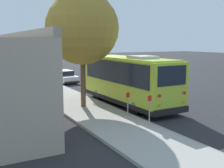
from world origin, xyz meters
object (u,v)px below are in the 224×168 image
object	(u,v)px
sign_post_far	(128,104)
parked_sedan_white	(64,77)
parked_sedan_maroon	(25,64)
parked_sedan_gray	(50,71)
parked_sedan_blue	(37,67)
sign_post_near	(149,110)
street_tree	(81,23)
shuttle_bus	(129,78)

from	to	relation	value
sign_post_far	parked_sedan_white	bearing A→B (deg)	-5.29
parked_sedan_white	parked_sedan_maroon	xyz separation A→B (m)	(19.75, 0.04, 0.01)
parked_sedan_maroon	parked_sedan_gray	bearing A→B (deg)	-176.41
parked_sedan_blue	sign_post_near	size ratio (longest dim) A/B	3.08
parked_sedan_blue	sign_post_far	size ratio (longest dim) A/B	3.50
parked_sedan_white	street_tree	world-z (taller)	street_tree
parked_sedan_white	parked_sedan_blue	distance (m)	12.52
street_tree	sign_post_far	world-z (taller)	street_tree
parked_sedan_white	sign_post_far	xyz separation A→B (m)	(-15.24, 1.41, 0.24)
parked_sedan_maroon	sign_post_near	xyz separation A→B (m)	(-37.02, 1.37, 0.31)
parked_sedan_white	parked_sedan_gray	world-z (taller)	parked_sedan_gray
parked_sedan_blue	parked_sedan_maroon	size ratio (longest dim) A/B	1.04
parked_sedan_gray	parked_sedan_white	bearing A→B (deg)	-177.35
parked_sedan_maroon	sign_post_near	bearing A→B (deg)	-179.32
parked_sedan_white	parked_sedan_blue	xyz separation A→B (m)	(12.52, -0.18, 0.02)
parked_sedan_gray	shuttle_bus	bearing A→B (deg)	-175.04
parked_sedan_white	shuttle_bus	bearing A→B (deg)	178.56
shuttle_bus	sign_post_far	world-z (taller)	shuttle_bus
parked_sedan_blue	parked_sedan_white	bearing A→B (deg)	174.79
parked_sedan_maroon	parked_sedan_white	bearing A→B (deg)	-177.08
shuttle_bus	street_tree	world-z (taller)	street_tree
parked_sedan_maroon	street_tree	size ratio (longest dim) A/B	0.56
sign_post_near	shuttle_bus	bearing A→B (deg)	-20.52
shuttle_bus	parked_sedan_white	world-z (taller)	shuttle_bus
shuttle_bus	parked_sedan_white	distance (m)	12.47
street_tree	sign_post_far	xyz separation A→B (m)	(-3.43, -1.29, -4.55)
parked_sedan_white	sign_post_near	distance (m)	17.34
parked_sedan_gray	parked_sedan_blue	bearing A→B (deg)	3.88
parked_sedan_blue	sign_post_near	xyz separation A→B (m)	(-29.79, 1.59, 0.31)
parked_sedan_gray	street_tree	world-z (taller)	street_tree
parked_sedan_maroon	street_tree	distance (m)	32.02
parked_sedan_gray	sign_post_near	size ratio (longest dim) A/B	2.85
shuttle_bus	sign_post_near	bearing A→B (deg)	157.77
parked_sedan_white	sign_post_near	world-z (taller)	sign_post_near
parked_sedan_blue	parked_sedan_maroon	world-z (taller)	parked_sedan_blue
parked_sedan_white	parked_sedan_maroon	size ratio (longest dim) A/B	1.05
shuttle_bus	parked_sedan_gray	xyz separation A→B (m)	(18.23, 0.26, -1.20)
shuttle_bus	parked_sedan_maroon	world-z (taller)	shuttle_bus
parked_sedan_gray	parked_sedan_blue	xyz separation A→B (m)	(6.69, -0.03, -0.00)
shuttle_bus	parked_sedan_gray	size ratio (longest dim) A/B	2.04
parked_sedan_blue	shuttle_bus	bearing A→B (deg)	176.15
shuttle_bus	street_tree	size ratio (longest dim) A/B	1.10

